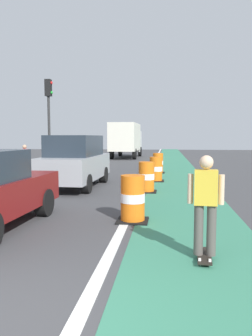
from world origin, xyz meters
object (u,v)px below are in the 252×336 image
(traffic_barrel_front, at_px, (133,199))
(traffic_barrel_far, at_px, (158,163))
(traffic_barrel_mid, at_px, (146,177))
(traffic_barrel_back, at_px, (156,169))
(parked_suv_second, at_px, (75,161))
(delivery_truck_down_block, at_px, (126,138))
(pedestrian_crossing, at_px, (25,160))
(traffic_light_corner, at_px, (49,109))
(skateboarder_on_lane, at_px, (206,204))
(pedestrian_waiting, at_px, (63,157))

(traffic_barrel_front, distance_m, traffic_barrel_far, 10.80)
(traffic_barrel_mid, distance_m, traffic_barrel_far, 6.55)
(traffic_barrel_back, bearing_deg, traffic_barrel_far, 89.98)
(parked_suv_second, relative_size, traffic_barrel_mid, 4.26)
(traffic_barrel_far, bearing_deg, delivery_truck_down_block, 104.17)
(pedestrian_crossing, bearing_deg, traffic_light_corner, 82.06)
(delivery_truck_down_block, xyz_separation_m, pedestrian_crossing, (-2.97, -16.33, -0.98))
(traffic_barrel_back, xyz_separation_m, traffic_barrel_far, (0.00, 3.56, 0.00))
(skateboarder_on_lane, distance_m, delivery_truck_down_block, 26.73)
(traffic_barrel_back, bearing_deg, delivery_truck_down_block, 101.25)
(parked_suv_second, xyz_separation_m, delivery_truck_down_block, (-0.24, 18.89, 0.81))
(traffic_light_corner, xyz_separation_m, pedestrian_waiting, (0.56, 0.59, -2.64))
(pedestrian_crossing, height_order, pedestrian_waiting, same)
(traffic_barrel_back, bearing_deg, pedestrian_crossing, 175.69)
(skateboarder_on_lane, relative_size, traffic_light_corner, 0.33)
(traffic_barrel_front, relative_size, pedestrian_waiting, 0.68)
(pedestrian_crossing, bearing_deg, parked_suv_second, -38.47)
(parked_suv_second, xyz_separation_m, traffic_light_corner, (-2.86, 5.05, 2.47))
(traffic_barrel_front, relative_size, traffic_light_corner, 0.21)
(traffic_barrel_far, distance_m, pedestrian_crossing, 7.04)
(traffic_barrel_far, distance_m, pedestrian_waiting, 5.42)
(pedestrian_waiting, bearing_deg, traffic_light_corner, -133.27)
(traffic_barrel_mid, bearing_deg, traffic_light_corner, 133.80)
(pedestrian_waiting, bearing_deg, skateboarder_on_lane, -63.63)
(traffic_barrel_back, bearing_deg, skateboarder_on_lane, -83.50)
(skateboarder_on_lane, bearing_deg, traffic_barrel_far, 94.74)
(parked_suv_second, relative_size, traffic_barrel_back, 4.26)
(parked_suv_second, distance_m, traffic_barrel_back, 3.77)
(skateboarder_on_lane, xyz_separation_m, traffic_light_corner, (-7.06, 12.51, 2.59))
(pedestrian_crossing, xyz_separation_m, pedestrian_waiting, (0.91, 3.09, 0.00))
(parked_suv_second, bearing_deg, traffic_barrel_mid, -17.74)
(pedestrian_waiting, bearing_deg, parked_suv_second, -67.80)
(traffic_light_corner, bearing_deg, pedestrian_crossing, -97.94)
(skateboarder_on_lane, relative_size, delivery_truck_down_block, 0.22)
(traffic_barrel_front, relative_size, delivery_truck_down_block, 0.14)
(delivery_truck_down_block, bearing_deg, skateboarder_on_lane, -80.45)
(skateboarder_on_lane, height_order, traffic_barrel_front, skateboarder_on_lane)
(parked_suv_second, bearing_deg, delivery_truck_down_block, 90.72)
(skateboarder_on_lane, height_order, pedestrian_crossing, skateboarder_on_lane)
(skateboarder_on_lane, distance_m, pedestrian_crossing, 12.45)
(parked_suv_second, xyz_separation_m, traffic_barrel_back, (3.11, 2.08, -0.50))
(skateboarder_on_lane, bearing_deg, traffic_barrel_mid, 101.51)
(traffic_barrel_back, xyz_separation_m, delivery_truck_down_block, (-3.34, 16.81, 1.31))
(parked_suv_second, bearing_deg, pedestrian_crossing, 141.53)
(skateboarder_on_lane, xyz_separation_m, pedestrian_waiting, (-6.50, 13.11, -0.05))
(delivery_truck_down_block, bearing_deg, traffic_light_corner, -100.74)
(traffic_barrel_mid, height_order, traffic_barrel_back, same)
(skateboarder_on_lane, xyz_separation_m, traffic_barrel_far, (-1.09, 13.09, -0.38))
(traffic_barrel_front, distance_m, pedestrian_crossing, 9.78)
(skateboarder_on_lane, distance_m, traffic_light_corner, 14.60)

